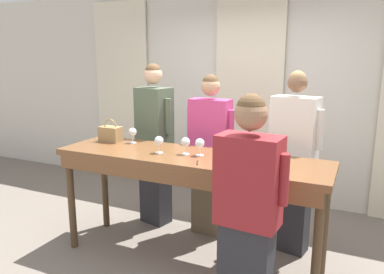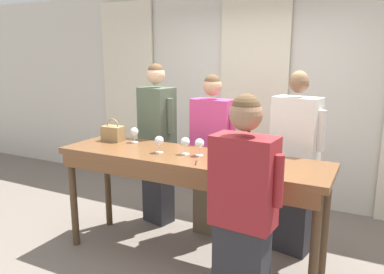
# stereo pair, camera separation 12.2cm
# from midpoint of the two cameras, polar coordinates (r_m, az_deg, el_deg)

# --- Properties ---
(ground_plane) EXTENTS (18.00, 18.00, 0.00)m
(ground_plane) POSITION_cam_midpoint_polar(r_m,az_deg,el_deg) (3.77, 0.48, -18.14)
(ground_plane) COLOR #70665B
(wall_back) EXTENTS (12.00, 0.06, 2.80)m
(wall_back) POSITION_cam_midpoint_polar(r_m,az_deg,el_deg) (5.03, 10.21, 6.31)
(wall_back) COLOR beige
(wall_back) RESTS_ON ground_plane
(curtain_panel_left) EXTENTS (0.90, 0.03, 2.69)m
(curtain_panel_left) POSITION_cam_midpoint_polar(r_m,az_deg,el_deg) (5.87, -9.06, 6.64)
(curtain_panel_left) COLOR beige
(curtain_panel_left) RESTS_ON ground_plane
(curtain_panel_center) EXTENTS (0.90, 0.03, 2.69)m
(curtain_panel_center) POSITION_cam_midpoint_polar(r_m,az_deg,el_deg) (4.98, 9.97, 5.61)
(curtain_panel_center) COLOR beige
(curtain_panel_center) RESTS_ON ground_plane
(tasting_bar) EXTENTS (2.49, 0.68, 1.04)m
(tasting_bar) POSITION_cam_midpoint_polar(r_m,az_deg,el_deg) (3.37, 0.34, -4.68)
(tasting_bar) COLOR brown
(tasting_bar) RESTS_ON ground_plane
(wine_bottle) EXTENTS (0.08, 0.08, 0.31)m
(wine_bottle) POSITION_cam_midpoint_polar(r_m,az_deg,el_deg) (3.19, 9.64, -1.65)
(wine_bottle) COLOR black
(wine_bottle) RESTS_ON tasting_bar
(handbag) EXTENTS (0.22, 0.14, 0.24)m
(handbag) POSITION_cam_midpoint_polar(r_m,az_deg,el_deg) (3.97, -11.10, 0.61)
(handbag) COLOR #997A4C
(handbag) RESTS_ON tasting_bar
(wine_glass_front_left) EXTENTS (0.08, 0.08, 0.16)m
(wine_glass_front_left) POSITION_cam_midpoint_polar(r_m,az_deg,el_deg) (3.01, 5.98, -2.44)
(wine_glass_front_left) COLOR white
(wine_glass_front_left) RESTS_ON tasting_bar
(wine_glass_front_mid) EXTENTS (0.08, 0.08, 0.16)m
(wine_glass_front_mid) POSITION_cam_midpoint_polar(r_m,az_deg,el_deg) (3.31, 2.20, -1.03)
(wine_glass_front_mid) COLOR white
(wine_glass_front_mid) RESTS_ON tasting_bar
(wine_glass_front_right) EXTENTS (0.08, 0.08, 0.16)m
(wine_glass_front_right) POSITION_cam_midpoint_polar(r_m,az_deg,el_deg) (3.38, 11.68, -1.00)
(wine_glass_front_right) COLOR white
(wine_glass_front_right) RESTS_ON tasting_bar
(wine_glass_center_left) EXTENTS (0.08, 0.08, 0.16)m
(wine_glass_center_left) POSITION_cam_midpoint_polar(r_m,az_deg,el_deg) (3.12, 13.69, -2.18)
(wine_glass_center_left) COLOR white
(wine_glass_center_left) RESTS_ON tasting_bar
(wine_glass_center_mid) EXTENTS (0.08, 0.08, 0.16)m
(wine_glass_center_mid) POSITION_cam_midpoint_polar(r_m,az_deg,el_deg) (3.42, -4.02, -0.62)
(wine_glass_center_mid) COLOR white
(wine_glass_center_mid) RESTS_ON tasting_bar
(wine_glass_center_right) EXTENTS (0.08, 0.08, 0.16)m
(wine_glass_center_right) POSITION_cam_midpoint_polar(r_m,az_deg,el_deg) (3.85, -7.88, 0.74)
(wine_glass_center_right) COLOR white
(wine_glass_center_right) RESTS_ON tasting_bar
(wine_glass_back_left) EXTENTS (0.08, 0.08, 0.16)m
(wine_glass_back_left) POSITION_cam_midpoint_polar(r_m,az_deg,el_deg) (3.36, 0.00, -0.84)
(wine_glass_back_left) COLOR white
(wine_glass_back_left) RESTS_ON tasting_bar
(napkin) EXTENTS (0.16, 0.16, 0.00)m
(napkin) POSITION_cam_midpoint_polar(r_m,az_deg,el_deg) (3.22, 5.46, -3.43)
(napkin) COLOR white
(napkin) RESTS_ON tasting_bar
(pen) EXTENTS (0.05, 0.12, 0.01)m
(pen) POSITION_cam_midpoint_polar(r_m,az_deg,el_deg) (3.10, 1.72, -3.94)
(pen) COLOR black
(pen) RESTS_ON tasting_bar
(guest_olive_jacket) EXTENTS (0.48, 0.33, 1.83)m
(guest_olive_jacket) POSITION_cam_midpoint_polar(r_m,az_deg,el_deg) (4.24, -4.49, -0.94)
(guest_olive_jacket) COLOR #28282D
(guest_olive_jacket) RESTS_ON ground_plane
(guest_pink_top) EXTENTS (0.53, 0.23, 1.72)m
(guest_pink_top) POSITION_cam_midpoint_polar(r_m,az_deg,el_deg) (3.95, 3.89, -2.67)
(guest_pink_top) COLOR brown
(guest_pink_top) RESTS_ON ground_plane
(guest_cream_sweater) EXTENTS (0.53, 0.30, 1.78)m
(guest_cream_sweater) POSITION_cam_midpoint_polar(r_m,az_deg,el_deg) (3.71, 16.22, -3.92)
(guest_cream_sweater) COLOR #28282D
(guest_cream_sweater) RESTS_ON ground_plane
(host_pouring) EXTENTS (0.54, 0.27, 1.67)m
(host_pouring) POSITION_cam_midpoint_polar(r_m,az_deg,el_deg) (2.61, 9.10, -11.41)
(host_pouring) COLOR #28282D
(host_pouring) RESTS_ON ground_plane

